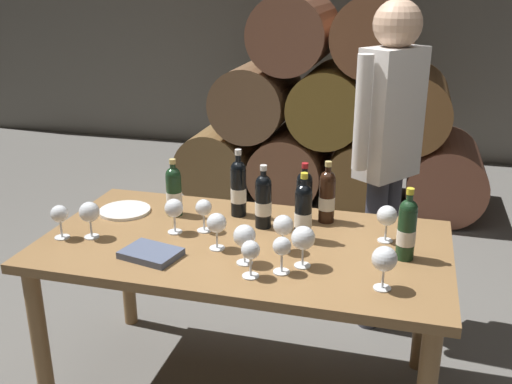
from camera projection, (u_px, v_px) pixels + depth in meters
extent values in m
cube|color=slate|center=(356.00, 19.00, 6.06)|extent=(10.00, 0.24, 2.80)
cylinder|color=brown|center=(223.00, 157.00, 5.22)|extent=(0.60, 0.90, 0.60)
cylinder|color=brown|center=(293.00, 163.00, 5.07)|extent=(0.60, 0.90, 0.60)
cylinder|color=brown|center=(367.00, 168.00, 4.92)|extent=(0.60, 0.90, 0.60)
cylinder|color=brown|center=(445.00, 175.00, 4.76)|extent=(0.60, 0.90, 0.60)
cylinder|color=brown|center=(258.00, 98.00, 4.96)|extent=(0.60, 0.90, 0.60)
cylinder|color=brown|center=(332.00, 102.00, 4.80)|extent=(0.60, 0.90, 0.60)
cylinder|color=brown|center=(411.00, 106.00, 4.65)|extent=(0.60, 0.90, 0.60)
cylinder|color=brown|center=(296.00, 32.00, 4.69)|extent=(0.60, 0.90, 0.60)
cylinder|color=brown|center=(376.00, 34.00, 4.54)|extent=(0.60, 0.90, 0.60)
cube|color=olive|center=(244.00, 246.00, 2.48)|extent=(1.70, 0.90, 0.04)
cylinder|color=olive|center=(41.00, 347.00, 2.45)|extent=(0.07, 0.07, 0.72)
cylinder|color=olive|center=(127.00, 264.00, 3.15)|extent=(0.07, 0.07, 0.72)
cylinder|color=olive|center=(424.00, 302.00, 2.78)|extent=(0.07, 0.07, 0.72)
cylinder|color=black|center=(263.00, 206.00, 2.59)|extent=(0.07, 0.07, 0.20)
sphere|color=black|center=(263.00, 183.00, 2.55)|extent=(0.07, 0.07, 0.07)
cylinder|color=black|center=(263.00, 177.00, 2.54)|extent=(0.03, 0.03, 0.06)
cylinder|color=silver|center=(263.00, 168.00, 2.52)|extent=(0.03, 0.03, 0.02)
cylinder|color=silver|center=(263.00, 208.00, 2.59)|extent=(0.07, 0.07, 0.06)
cylinder|color=black|center=(239.00, 193.00, 2.71)|extent=(0.07, 0.07, 0.22)
sphere|color=black|center=(238.00, 168.00, 2.67)|extent=(0.07, 0.07, 0.07)
cylinder|color=black|center=(238.00, 162.00, 2.66)|extent=(0.03, 0.03, 0.07)
cylinder|color=silver|center=(238.00, 152.00, 2.64)|extent=(0.03, 0.03, 0.03)
cylinder|color=silver|center=(239.00, 195.00, 2.71)|extent=(0.07, 0.07, 0.07)
cylinder|color=black|center=(304.00, 201.00, 2.64)|extent=(0.07, 0.07, 0.19)
sphere|color=black|center=(305.00, 180.00, 2.61)|extent=(0.07, 0.07, 0.07)
cylinder|color=black|center=(305.00, 175.00, 2.60)|extent=(0.03, 0.03, 0.06)
cylinder|color=#B21E23|center=(305.00, 166.00, 2.59)|extent=(0.03, 0.03, 0.02)
cylinder|color=silver|center=(304.00, 203.00, 2.65)|extent=(0.07, 0.07, 0.06)
cylinder|color=#19381E|center=(406.00, 234.00, 2.29)|extent=(0.07, 0.07, 0.21)
sphere|color=#19381E|center=(409.00, 208.00, 2.25)|extent=(0.07, 0.07, 0.07)
cylinder|color=#19381E|center=(409.00, 202.00, 2.24)|extent=(0.03, 0.03, 0.06)
cylinder|color=gold|center=(410.00, 191.00, 2.23)|extent=(0.03, 0.03, 0.02)
cylinder|color=silver|center=(406.00, 237.00, 2.29)|extent=(0.07, 0.07, 0.06)
cylinder|color=#19381E|center=(174.00, 195.00, 2.72)|extent=(0.07, 0.07, 0.19)
sphere|color=#19381E|center=(173.00, 175.00, 2.69)|extent=(0.07, 0.07, 0.07)
cylinder|color=#19381E|center=(173.00, 170.00, 2.68)|extent=(0.03, 0.03, 0.06)
cylinder|color=tan|center=(172.00, 161.00, 2.67)|extent=(0.03, 0.03, 0.02)
cylinder|color=silver|center=(174.00, 197.00, 2.73)|extent=(0.07, 0.07, 0.06)
cylinder|color=black|center=(327.00, 201.00, 2.64)|extent=(0.07, 0.07, 0.20)
sphere|color=black|center=(328.00, 179.00, 2.61)|extent=(0.07, 0.07, 0.07)
cylinder|color=black|center=(328.00, 173.00, 2.60)|extent=(0.03, 0.03, 0.06)
cylinder|color=tan|center=(328.00, 164.00, 2.58)|extent=(0.03, 0.03, 0.02)
cylinder|color=silver|center=(327.00, 203.00, 2.65)|extent=(0.07, 0.07, 0.06)
cylinder|color=black|center=(303.00, 217.00, 2.45)|extent=(0.07, 0.07, 0.21)
sphere|color=black|center=(304.00, 192.00, 2.42)|extent=(0.07, 0.07, 0.07)
cylinder|color=black|center=(304.00, 186.00, 2.41)|extent=(0.03, 0.03, 0.07)
cylinder|color=gold|center=(304.00, 176.00, 2.39)|extent=(0.03, 0.03, 0.02)
cylinder|color=silver|center=(303.00, 219.00, 2.46)|extent=(0.07, 0.07, 0.06)
cylinder|color=white|center=(302.00, 266.00, 2.26)|extent=(0.06, 0.06, 0.00)
cylinder|color=white|center=(303.00, 256.00, 2.25)|extent=(0.01, 0.01, 0.07)
sphere|color=white|center=(303.00, 238.00, 2.22)|extent=(0.09, 0.09, 0.09)
cylinder|color=white|center=(204.00, 230.00, 2.58)|extent=(0.06, 0.06, 0.00)
cylinder|color=white|center=(204.00, 222.00, 2.56)|extent=(0.01, 0.01, 0.07)
sphere|color=white|center=(204.00, 207.00, 2.54)|extent=(0.07, 0.07, 0.07)
cylinder|color=white|center=(175.00, 232.00, 2.56)|extent=(0.06, 0.06, 0.00)
cylinder|color=white|center=(175.00, 223.00, 2.55)|extent=(0.01, 0.01, 0.07)
sphere|color=white|center=(174.00, 208.00, 2.52)|extent=(0.08, 0.08, 0.08)
cylinder|color=white|center=(251.00, 276.00, 2.18)|extent=(0.06, 0.06, 0.00)
cylinder|color=white|center=(251.00, 266.00, 2.17)|extent=(0.01, 0.01, 0.07)
sphere|color=white|center=(251.00, 250.00, 2.15)|extent=(0.07, 0.07, 0.07)
cylinder|color=white|center=(92.00, 237.00, 2.51)|extent=(0.06, 0.06, 0.00)
cylinder|color=white|center=(91.00, 228.00, 2.50)|extent=(0.01, 0.01, 0.07)
sphere|color=white|center=(89.00, 212.00, 2.47)|extent=(0.09, 0.09, 0.09)
cylinder|color=white|center=(382.00, 288.00, 2.10)|extent=(0.06, 0.06, 0.00)
cylinder|color=white|center=(383.00, 278.00, 2.08)|extent=(0.01, 0.01, 0.07)
sphere|color=white|center=(385.00, 259.00, 2.06)|extent=(0.09, 0.09, 0.09)
cylinder|color=white|center=(245.00, 263.00, 2.28)|extent=(0.06, 0.06, 0.00)
cylinder|color=white|center=(245.00, 253.00, 2.27)|extent=(0.01, 0.01, 0.07)
sphere|color=white|center=(244.00, 236.00, 2.25)|extent=(0.09, 0.09, 0.09)
cylinder|color=white|center=(62.00, 237.00, 2.51)|extent=(0.06, 0.06, 0.00)
cylinder|color=white|center=(61.00, 229.00, 2.49)|extent=(0.01, 0.01, 0.07)
sphere|color=white|center=(59.00, 214.00, 2.47)|extent=(0.07, 0.07, 0.07)
cylinder|color=white|center=(283.00, 251.00, 2.38)|extent=(0.06, 0.06, 0.00)
cylinder|color=white|center=(283.00, 242.00, 2.37)|extent=(0.01, 0.01, 0.07)
sphere|color=white|center=(283.00, 225.00, 2.35)|extent=(0.08, 0.08, 0.08)
cylinder|color=white|center=(281.00, 272.00, 2.21)|extent=(0.06, 0.06, 0.00)
cylinder|color=white|center=(282.00, 262.00, 2.20)|extent=(0.01, 0.01, 0.07)
sphere|color=white|center=(282.00, 246.00, 2.18)|extent=(0.07, 0.07, 0.07)
cylinder|color=white|center=(385.00, 241.00, 2.48)|extent=(0.06, 0.06, 0.00)
cylinder|color=white|center=(386.00, 232.00, 2.46)|extent=(0.01, 0.01, 0.07)
sphere|color=white|center=(387.00, 216.00, 2.44)|extent=(0.09, 0.09, 0.09)
cylinder|color=white|center=(217.00, 248.00, 2.41)|extent=(0.06, 0.06, 0.00)
cylinder|color=white|center=(217.00, 239.00, 2.39)|extent=(0.01, 0.01, 0.07)
sphere|color=white|center=(217.00, 223.00, 2.37)|extent=(0.08, 0.08, 0.08)
cube|color=#4C5670|center=(151.00, 253.00, 2.33)|extent=(0.25, 0.20, 0.03)
cylinder|color=white|center=(125.00, 210.00, 2.78)|extent=(0.24, 0.24, 0.01)
cylinder|color=#383842|center=(386.00, 249.00, 3.17)|extent=(0.11, 0.11, 0.85)
cylinder|color=#383842|center=(373.00, 254.00, 3.11)|extent=(0.11, 0.11, 0.85)
cube|color=silver|center=(390.00, 114.00, 2.88)|extent=(0.33, 0.37, 0.64)
cylinder|color=silver|center=(417.00, 102.00, 3.00)|extent=(0.08, 0.08, 0.54)
cylinder|color=silver|center=(362.00, 113.00, 2.75)|extent=(0.08, 0.08, 0.54)
sphere|color=tan|center=(398.00, 24.00, 2.74)|extent=(0.23, 0.23, 0.23)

